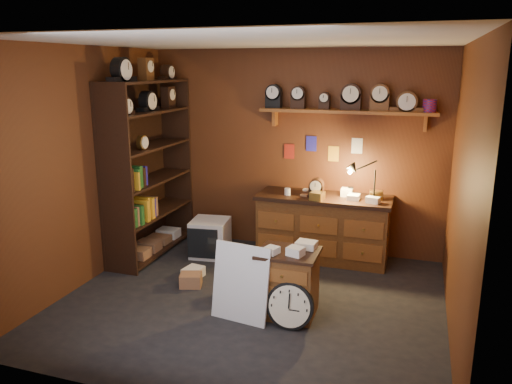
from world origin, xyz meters
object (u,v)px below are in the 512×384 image
(low_cabinet, at_px, (288,280))
(big_round_clock, at_px, (290,306))
(shelving_unit, at_px, (146,162))
(workbench, at_px, (323,224))

(low_cabinet, xyz_separation_m, big_round_clock, (0.09, -0.26, -0.15))
(shelving_unit, height_order, workbench, shelving_unit)
(shelving_unit, xyz_separation_m, workbench, (2.28, 0.49, -0.78))
(shelving_unit, distance_m, workbench, 2.46)
(shelving_unit, relative_size, low_cabinet, 3.34)
(shelving_unit, height_order, low_cabinet, shelving_unit)
(shelving_unit, bearing_deg, workbench, 12.25)
(shelving_unit, height_order, big_round_clock, shelving_unit)
(shelving_unit, relative_size, workbench, 1.50)
(workbench, relative_size, low_cabinet, 2.23)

